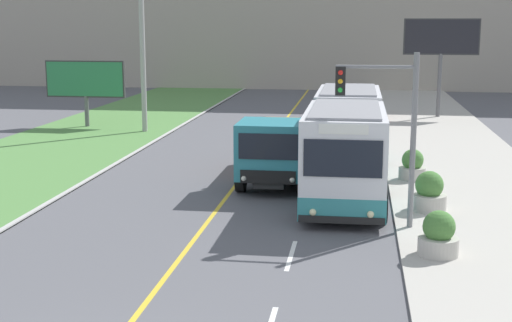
{
  "coord_description": "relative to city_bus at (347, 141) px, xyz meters",
  "views": [
    {
      "loc": [
        4.34,
        -9.49,
        5.85
      ],
      "look_at": [
        1.1,
        12.98,
        1.4
      ],
      "focal_mm": 50.0,
      "sensor_mm": 36.0,
      "label": 1
    }
  ],
  "objects": [
    {
      "name": "planter_round_second",
      "position": [
        2.63,
        -3.44,
        -1.01
      ],
      "size": [
        1.09,
        1.09,
        1.24
      ],
      "color": "#B7B2A8",
      "rests_on": "sidewalk_right"
    },
    {
      "name": "city_bus",
      "position": [
        0.0,
        0.0,
        0.0
      ],
      "size": [
        2.63,
        12.19,
        3.22
      ],
      "color": "silver",
      "rests_on": "ground_plane"
    },
    {
      "name": "planter_round_near",
      "position": [
        2.46,
        -7.87,
        -1.05
      ],
      "size": [
        1.02,
        1.02,
        1.15
      ],
      "color": "#B7B2A8",
      "rests_on": "sidewalk_right"
    },
    {
      "name": "utility_pole_far",
      "position": [
        -10.99,
        11.35,
        3.87
      ],
      "size": [
        1.8,
        0.28,
        10.89
      ],
      "color": "#9E9E99",
      "rests_on": "ground_plane"
    },
    {
      "name": "car_distant",
      "position": [
        0.23,
        18.95,
        -0.95
      ],
      "size": [
        1.8,
        4.3,
        1.45
      ],
      "color": "maroon",
      "rests_on": "ground_plane"
    },
    {
      "name": "planter_round_third",
      "position": [
        2.44,
        0.99,
        -1.06
      ],
      "size": [
        1.0,
        1.0,
        1.14
      ],
      "color": "#B7B2A8",
      "rests_on": "sidewalk_right"
    },
    {
      "name": "billboard_large",
      "position": [
        5.27,
        19.45,
        3.03
      ],
      "size": [
        4.52,
        0.24,
        6.03
      ],
      "color": "#59595B",
      "rests_on": "ground_plane"
    },
    {
      "name": "billboard_small",
      "position": [
        -14.78,
        12.7,
        0.98
      ],
      "size": [
        4.56,
        0.24,
        3.72
      ],
      "color": "#59595B",
      "rests_on": "ground_plane"
    },
    {
      "name": "dump_truck",
      "position": [
        -2.53,
        -0.32,
        -0.39
      ],
      "size": [
        2.44,
        6.92,
        2.47
      ],
      "color": "black",
      "rests_on": "ground_plane"
    },
    {
      "name": "traffic_light_mast",
      "position": [
        1.22,
        -5.41,
        1.6
      ],
      "size": [
        2.28,
        0.32,
        5.02
      ],
      "color": "slate",
      "rests_on": "ground_plane"
    }
  ]
}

